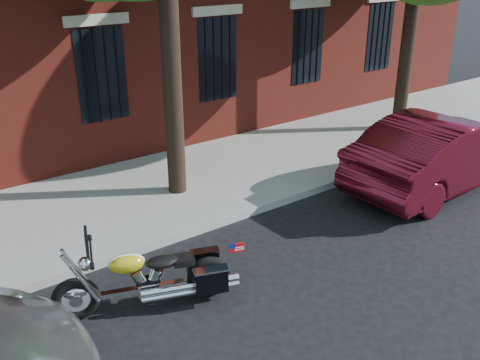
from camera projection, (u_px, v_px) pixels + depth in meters
ground at (243, 267)px, 8.57m from camera, size 120.00×120.00×0.00m
curb at (197, 229)px, 9.56m from camera, size 40.00×0.16×0.15m
sidewalk at (148, 194)px, 10.94m from camera, size 40.00×3.60×0.15m
motorcycle at (154, 279)px, 7.45m from camera, size 2.41×1.33×1.32m
car_maroon at (442, 151)px, 11.18m from camera, size 4.83×1.84×1.57m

